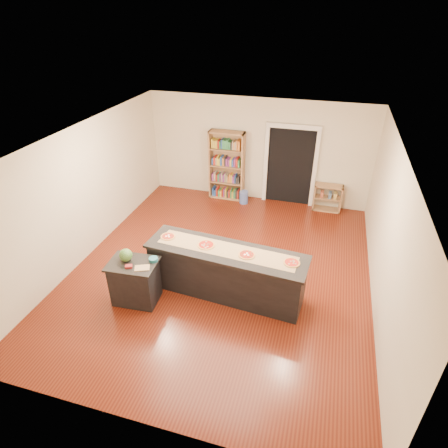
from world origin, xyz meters
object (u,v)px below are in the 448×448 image
(side_counter, at_px, (135,282))
(waste_bin, at_px, (244,197))
(kitchen_island, at_px, (226,272))
(bookshelf, at_px, (227,166))
(watermelon, at_px, (126,255))
(low_shelf, at_px, (328,198))

(side_counter, height_order, waste_bin, side_counter)
(kitchen_island, xyz_separation_m, waste_bin, (-0.54, 3.74, -0.32))
(bookshelf, relative_size, watermelon, 8.15)
(side_counter, distance_m, bookshelf, 4.65)
(kitchen_island, distance_m, bookshelf, 4.12)
(kitchen_island, height_order, bookshelf, bookshelf)
(low_shelf, relative_size, watermelon, 3.10)
(bookshelf, bearing_deg, watermelon, -97.45)
(kitchen_island, xyz_separation_m, low_shelf, (1.70, 3.96, -0.13))
(kitchen_island, distance_m, side_counter, 1.69)
(low_shelf, relative_size, waste_bin, 2.08)
(low_shelf, bearing_deg, bookshelf, -179.70)
(bookshelf, xyz_separation_m, watermelon, (-0.60, -4.56, 0.01))
(kitchen_island, distance_m, low_shelf, 4.31)
(bookshelf, xyz_separation_m, low_shelf, (2.79, 0.01, -0.60))
(kitchen_island, relative_size, low_shelf, 4.10)
(watermelon, bearing_deg, waste_bin, 75.25)
(side_counter, xyz_separation_m, bookshelf, (0.46, 4.60, 0.53))
(waste_bin, bearing_deg, side_counter, -102.99)
(kitchen_island, xyz_separation_m, watermelon, (-1.68, -0.62, 0.48))
(bookshelf, bearing_deg, kitchen_island, -74.59)
(low_shelf, xyz_separation_m, watermelon, (-3.38, -4.57, 0.61))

